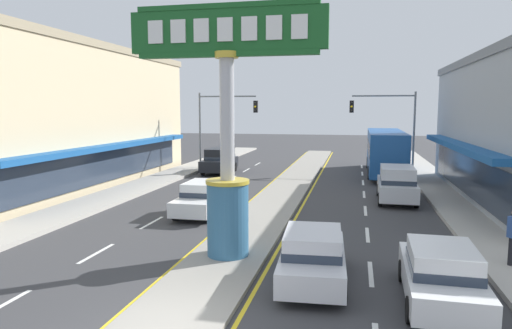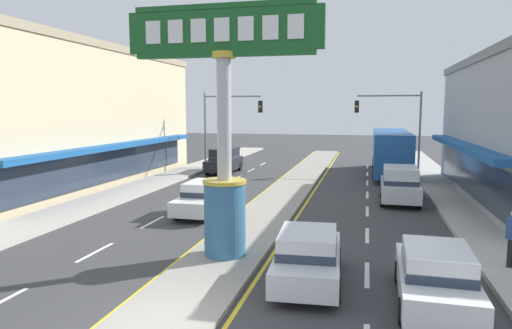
{
  "view_description": "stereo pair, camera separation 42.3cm",
  "coord_description": "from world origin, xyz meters",
  "px_view_note": "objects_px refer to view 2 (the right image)",
  "views": [
    {
      "loc": [
        4.03,
        -8.96,
        4.92
      ],
      "look_at": [
        -0.04,
        9.74,
        2.6
      ],
      "focal_mm": 32.31,
      "sensor_mm": 36.0,
      "label": 1
    },
    {
      "loc": [
        4.44,
        -8.86,
        4.92
      ],
      "look_at": [
        -0.04,
        9.74,
        2.6
      ],
      "focal_mm": 32.31,
      "sensor_mm": 36.0,
      "label": 2
    }
  ],
  "objects_px": {
    "storefront_left": "(59,116)",
    "suv_kerb_right": "(400,184)",
    "suv_far_left_oncoming": "(224,160)",
    "sedan_near_left_lane": "(204,197)",
    "traffic_light_right_side": "(396,118)",
    "district_sign": "(224,146)",
    "bus_far_right_lane": "(391,150)",
    "sedan_mid_left_lane": "(308,256)",
    "traffic_light_left_side": "(226,117)",
    "sedan_near_right_lane": "(436,275)"
  },
  "relations": [
    {
      "from": "sedan_mid_left_lane",
      "to": "district_sign",
      "type": "bearing_deg",
      "value": 153.33
    },
    {
      "from": "bus_far_right_lane",
      "to": "suv_far_left_oncoming",
      "type": "bearing_deg",
      "value": -171.1
    },
    {
      "from": "sedan_near_right_lane",
      "to": "sedan_mid_left_lane",
      "type": "height_order",
      "value": "same"
    },
    {
      "from": "storefront_left",
      "to": "sedan_mid_left_lane",
      "type": "xyz_separation_m",
      "value": [
        17.69,
        -13.2,
        -3.67
      ]
    },
    {
      "from": "sedan_near_right_lane",
      "to": "bus_far_right_lane",
      "type": "relative_size",
      "value": 0.39
    },
    {
      "from": "suv_far_left_oncoming",
      "to": "traffic_light_left_side",
      "type": "bearing_deg",
      "value": 101.68
    },
    {
      "from": "district_sign",
      "to": "sedan_mid_left_lane",
      "type": "height_order",
      "value": "district_sign"
    },
    {
      "from": "district_sign",
      "to": "sedan_near_right_lane",
      "type": "height_order",
      "value": "district_sign"
    },
    {
      "from": "traffic_light_right_side",
      "to": "sedan_mid_left_lane",
      "type": "distance_m",
      "value": 23.97
    },
    {
      "from": "traffic_light_left_side",
      "to": "bus_far_right_lane",
      "type": "xyz_separation_m",
      "value": [
        12.71,
        0.57,
        -2.38
      ]
    },
    {
      "from": "traffic_light_right_side",
      "to": "sedan_near_right_lane",
      "type": "height_order",
      "value": "traffic_light_right_side"
    },
    {
      "from": "sedan_near_left_lane",
      "to": "district_sign",
      "type": "bearing_deg",
      "value": -64.13
    },
    {
      "from": "district_sign",
      "to": "traffic_light_left_side",
      "type": "relative_size",
      "value": 1.29
    },
    {
      "from": "sedan_mid_left_lane",
      "to": "bus_far_right_lane",
      "type": "bearing_deg",
      "value": 81.87
    },
    {
      "from": "suv_far_left_oncoming",
      "to": "bus_far_right_lane",
      "type": "bearing_deg",
      "value": 8.9
    },
    {
      "from": "sedan_near_left_lane",
      "to": "suv_far_left_oncoming",
      "type": "relative_size",
      "value": 0.93
    },
    {
      "from": "traffic_light_right_side",
      "to": "sedan_near_right_lane",
      "type": "bearing_deg",
      "value": -90.68
    },
    {
      "from": "traffic_light_right_side",
      "to": "sedan_mid_left_lane",
      "type": "xyz_separation_m",
      "value": [
        -3.58,
        -23.45,
        -3.46
      ]
    },
    {
      "from": "suv_kerb_right",
      "to": "sedan_near_left_lane",
      "type": "bearing_deg",
      "value": -151.4
    },
    {
      "from": "sedan_near_right_lane",
      "to": "suv_far_left_oncoming",
      "type": "relative_size",
      "value": 0.94
    },
    {
      "from": "sedan_mid_left_lane",
      "to": "suv_far_left_oncoming",
      "type": "bearing_deg",
      "value": 113.36
    },
    {
      "from": "sedan_near_left_lane",
      "to": "suv_far_left_oncoming",
      "type": "xyz_separation_m",
      "value": [
        -3.3,
        13.67,
        0.2
      ]
    },
    {
      "from": "traffic_light_left_side",
      "to": "district_sign",
      "type": "bearing_deg",
      "value": -72.85
    },
    {
      "from": "storefront_left",
      "to": "bus_far_right_lane",
      "type": "bearing_deg",
      "value": 25.24
    },
    {
      "from": "sedan_near_right_lane",
      "to": "suv_far_left_oncoming",
      "type": "bearing_deg",
      "value": 119.53
    },
    {
      "from": "district_sign",
      "to": "sedan_mid_left_lane",
      "type": "bearing_deg",
      "value": -26.67
    },
    {
      "from": "storefront_left",
      "to": "traffic_light_right_side",
      "type": "height_order",
      "value": "storefront_left"
    },
    {
      "from": "traffic_light_left_side",
      "to": "sedan_near_left_lane",
      "type": "relative_size",
      "value": 1.44
    },
    {
      "from": "district_sign",
      "to": "suv_kerb_right",
      "type": "relative_size",
      "value": 1.73
    },
    {
      "from": "traffic_light_left_side",
      "to": "bus_far_right_lane",
      "type": "relative_size",
      "value": 0.55
    },
    {
      "from": "suv_far_left_oncoming",
      "to": "suv_kerb_right",
      "type": "distance_m",
      "value": 15.17
    },
    {
      "from": "traffic_light_left_side",
      "to": "sedan_mid_left_lane",
      "type": "xyz_separation_m",
      "value": [
        9.42,
        -22.52,
        -3.46
      ]
    },
    {
      "from": "bus_far_right_lane",
      "to": "sedan_mid_left_lane",
      "type": "bearing_deg",
      "value": -98.13
    },
    {
      "from": "district_sign",
      "to": "storefront_left",
      "type": "relative_size",
      "value": 0.33
    },
    {
      "from": "traffic_light_right_side",
      "to": "suv_far_left_oncoming",
      "type": "xyz_separation_m",
      "value": [
        -12.71,
        -2.3,
        -3.26
      ]
    },
    {
      "from": "traffic_light_right_side",
      "to": "traffic_light_left_side",
      "type": "bearing_deg",
      "value": -175.92
    },
    {
      "from": "district_sign",
      "to": "bus_far_right_lane",
      "type": "bearing_deg",
      "value": 73.97
    },
    {
      "from": "sedan_near_left_lane",
      "to": "sedan_near_right_lane",
      "type": "bearing_deg",
      "value": -42.18
    },
    {
      "from": "suv_far_left_oncoming",
      "to": "sedan_near_left_lane",
      "type": "bearing_deg",
      "value": -76.42
    },
    {
      "from": "sedan_near_left_lane",
      "to": "traffic_light_right_side",
      "type": "bearing_deg",
      "value": 59.48
    },
    {
      "from": "district_sign",
      "to": "traffic_light_right_side",
      "type": "distance_m",
      "value": 22.93
    },
    {
      "from": "storefront_left",
      "to": "suv_kerb_right",
      "type": "height_order",
      "value": "storefront_left"
    },
    {
      "from": "traffic_light_right_side",
      "to": "suv_kerb_right",
      "type": "distance_m",
      "value": 11.47
    },
    {
      "from": "district_sign",
      "to": "suv_far_left_oncoming",
      "type": "distance_m",
      "value": 20.82
    },
    {
      "from": "bus_far_right_lane",
      "to": "sedan_mid_left_lane",
      "type": "height_order",
      "value": "bus_far_right_lane"
    },
    {
      "from": "suv_far_left_oncoming",
      "to": "district_sign",
      "type": "bearing_deg",
      "value": -72.47
    },
    {
      "from": "traffic_light_right_side",
      "to": "suv_kerb_right",
      "type": "bearing_deg",
      "value": -91.49
    },
    {
      "from": "storefront_left",
      "to": "suv_far_left_oncoming",
      "type": "relative_size",
      "value": 5.21
    },
    {
      "from": "storefront_left",
      "to": "traffic_light_left_side",
      "type": "height_order",
      "value": "storefront_left"
    },
    {
      "from": "sedan_mid_left_lane",
      "to": "storefront_left",
      "type": "bearing_deg",
      "value": 143.27
    }
  ]
}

